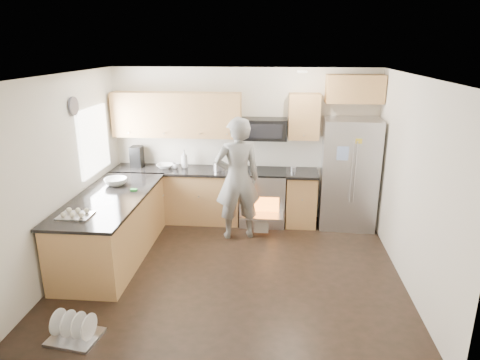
# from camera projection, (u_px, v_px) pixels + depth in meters

# --- Properties ---
(ground) EXTENTS (4.50, 4.50, 0.00)m
(ground) POSITION_uv_depth(u_px,v_px,m) (232.00, 269.00, 5.88)
(ground) COLOR black
(ground) RESTS_ON ground
(room_shell) EXTENTS (4.54, 4.04, 2.62)m
(room_shell) POSITION_uv_depth(u_px,v_px,m) (229.00, 151.00, 5.39)
(room_shell) COLOR silver
(room_shell) RESTS_ON ground
(back_cabinet_run) EXTENTS (4.45, 0.64, 2.50)m
(back_cabinet_run) POSITION_uv_depth(u_px,v_px,m) (208.00, 166.00, 7.30)
(back_cabinet_run) COLOR tan
(back_cabinet_run) RESTS_ON ground
(peninsula) EXTENTS (0.96, 2.36, 1.03)m
(peninsula) POSITION_uv_depth(u_px,v_px,m) (112.00, 227.00, 6.12)
(peninsula) COLOR tan
(peninsula) RESTS_ON ground
(stove_range) EXTENTS (0.76, 0.97, 1.79)m
(stove_range) POSITION_uv_depth(u_px,v_px,m) (263.00, 185.00, 7.25)
(stove_range) COLOR #B7B7BC
(stove_range) RESTS_ON ground
(refrigerator) EXTENTS (0.93, 0.75, 1.83)m
(refrigerator) POSITION_uv_depth(u_px,v_px,m) (349.00, 174.00, 7.07)
(refrigerator) COLOR #B7B7BC
(refrigerator) RESTS_ON ground
(person) EXTENTS (0.81, 0.64, 1.94)m
(person) POSITION_uv_depth(u_px,v_px,m) (238.00, 179.00, 6.61)
(person) COLOR gray
(person) RESTS_ON ground
(dish_rack) EXTENTS (0.56, 0.47, 0.31)m
(dish_rack) POSITION_uv_depth(u_px,v_px,m) (75.00, 331.00, 4.48)
(dish_rack) COLOR #B7B7BC
(dish_rack) RESTS_ON ground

